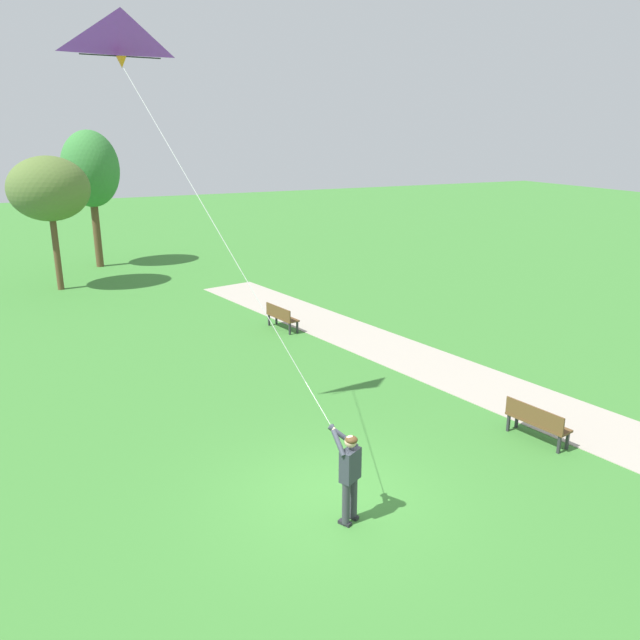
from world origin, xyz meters
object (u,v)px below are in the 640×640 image
(park_bench_near_walkway, at_px, (536,420))
(park_bench_far_walkway, at_px, (281,316))
(person_kite_flyer, at_px, (349,470))
(tree_horizon_far, at_px, (90,170))
(flying_kite, at_px, (124,39))
(tree_lakeside_near, at_px, (49,189))

(park_bench_near_walkway, xyz_separation_m, park_bench_far_walkway, (-2.13, 10.28, 0.00))
(person_kite_flyer, distance_m, tree_horizon_far, 25.69)
(person_kite_flyer, xyz_separation_m, tree_horizon_far, (-1.34, 25.36, 3.89))
(park_bench_near_walkway, bearing_deg, flying_kite, 154.74)
(park_bench_far_walkway, relative_size, tree_horizon_far, 0.23)
(park_bench_far_walkway, bearing_deg, park_bench_near_walkway, -78.27)
(person_kite_flyer, bearing_deg, park_bench_near_walkway, 9.83)
(park_bench_far_walkway, height_order, tree_lakeside_near, tree_lakeside_near)
(person_kite_flyer, relative_size, park_bench_near_walkway, 1.17)
(park_bench_near_walkway, bearing_deg, tree_lakeside_near, 113.87)
(tree_horizon_far, bearing_deg, person_kite_flyer, -86.97)
(flying_kite, distance_m, park_bench_far_walkway, 11.82)
(park_bench_near_walkway, xyz_separation_m, tree_lakeside_near, (-8.86, 20.01, 3.90))
(park_bench_near_walkway, xyz_separation_m, tree_horizon_far, (-6.66, 24.44, 4.42))
(flying_kite, relative_size, park_bench_far_walkway, 4.67)
(person_kite_flyer, distance_m, tree_lakeside_near, 21.49)
(person_kite_flyer, height_order, park_bench_far_walkway, person_kite_flyer)
(flying_kite, distance_m, tree_lakeside_near, 16.84)
(flying_kite, height_order, tree_horizon_far, flying_kite)
(person_kite_flyer, relative_size, flying_kite, 0.25)
(park_bench_far_walkway, distance_m, tree_lakeside_near, 12.45)
(flying_kite, height_order, park_bench_far_walkway, flying_kite)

